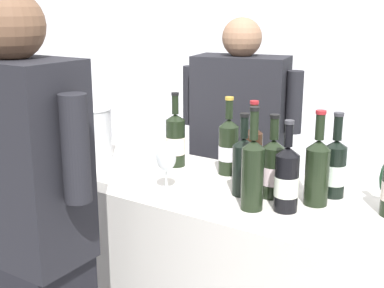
# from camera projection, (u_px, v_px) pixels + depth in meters

# --- Properties ---
(wall_back) EXTENTS (8.00, 0.10, 2.80)m
(wall_back) POSITION_uv_depth(u_px,v_px,m) (377.00, 42.00, 4.03)
(wall_back) COLOR white
(wall_back) RESTS_ON ground_plane
(wine_bottle_0) EXTENTS (0.08, 0.08, 0.33)m
(wine_bottle_0) POSITION_uv_depth(u_px,v_px,m) (317.00, 170.00, 1.77)
(wine_bottle_0) COLOR black
(wine_bottle_0) RESTS_ON counter
(wine_bottle_1) EXTENTS (0.08, 0.08, 0.32)m
(wine_bottle_1) POSITION_uv_depth(u_px,v_px,m) (229.00, 146.00, 2.10)
(wine_bottle_1) COLOR black
(wine_bottle_1) RESTS_ON counter
(wine_bottle_2) EXTENTS (0.07, 0.07, 0.32)m
(wine_bottle_2) POSITION_uv_depth(u_px,v_px,m) (253.00, 151.00, 2.02)
(wine_bottle_2) COLOR black
(wine_bottle_2) RESTS_ON counter
(wine_bottle_4) EXTENTS (0.08, 0.08, 0.35)m
(wine_bottle_4) POSITION_uv_depth(u_px,v_px,m) (253.00, 172.00, 1.73)
(wine_bottle_4) COLOR black
(wine_bottle_4) RESTS_ON counter
(wine_bottle_5) EXTENTS (0.08, 0.08, 0.31)m
(wine_bottle_5) POSITION_uv_depth(u_px,v_px,m) (335.00, 168.00, 1.85)
(wine_bottle_5) COLOR black
(wine_bottle_5) RESTS_ON counter
(wine_bottle_6) EXTENTS (0.08, 0.08, 0.30)m
(wine_bottle_6) POSITION_uv_depth(u_px,v_px,m) (243.00, 164.00, 1.87)
(wine_bottle_6) COLOR black
(wine_bottle_6) RESTS_ON counter
(wine_bottle_7) EXTENTS (0.08, 0.08, 0.31)m
(wine_bottle_7) POSITION_uv_depth(u_px,v_px,m) (287.00, 179.00, 1.72)
(wine_bottle_7) COLOR black
(wine_bottle_7) RESTS_ON counter
(wine_bottle_9) EXTENTS (0.08, 0.08, 0.30)m
(wine_bottle_9) POSITION_uv_depth(u_px,v_px,m) (273.00, 168.00, 1.84)
(wine_bottle_9) COLOR black
(wine_bottle_9) RESTS_ON counter
(wine_bottle_10) EXTENTS (0.08, 0.08, 0.32)m
(wine_bottle_10) POSITION_uv_depth(u_px,v_px,m) (175.00, 140.00, 2.21)
(wine_bottle_10) COLOR black
(wine_bottle_10) RESTS_ON counter
(wine_glass) EXTENTS (0.08, 0.08, 0.19)m
(wine_glass) POSITION_uv_depth(u_px,v_px,m) (166.00, 159.00, 1.91)
(wine_glass) COLOR silver
(wine_glass) RESTS_ON counter
(ice_bucket) EXTENTS (0.19, 0.19, 0.23)m
(ice_bucket) POSITION_uv_depth(u_px,v_px,m) (91.00, 132.00, 2.33)
(ice_bucket) COLOR silver
(ice_bucket) RESTS_ON counter
(person_server) EXTENTS (0.61, 0.33, 1.62)m
(person_server) POSITION_uv_depth(u_px,v_px,m) (238.00, 182.00, 2.70)
(person_server) COLOR black
(person_server) RESTS_ON ground_plane
(person_guest) EXTENTS (0.55, 0.25, 1.73)m
(person_guest) POSITION_uv_depth(u_px,v_px,m) (31.00, 268.00, 1.69)
(person_guest) COLOR black
(person_guest) RESTS_ON ground_plane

